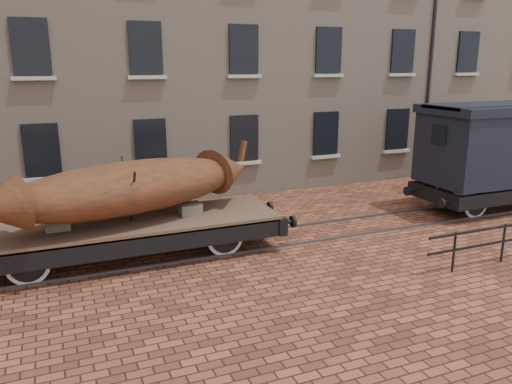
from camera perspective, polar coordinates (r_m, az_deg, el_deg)
name	(u,v)px	position (r m, az deg, el deg)	size (l,w,h in m)	color
ground	(274,238)	(14.46, 2.13, -5.31)	(90.00, 90.00, 0.00)	#522B1D
warehouse_cream	(244,16)	(24.08, -1.32, 19.46)	(40.00, 10.19, 14.00)	#BCAB95
rail_track	(274,237)	(14.45, 2.13, -5.20)	(30.00, 1.52, 0.06)	#59595E
flatcar_wagon	(128,229)	(13.10, -14.41, -4.11)	(8.67, 2.35, 1.31)	brown
iron_boat	(129,187)	(12.82, -14.28, 0.55)	(7.30, 3.78, 1.74)	brown
goods_van	(508,143)	(19.21, 26.82, 5.06)	(7.00, 2.55, 3.62)	black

